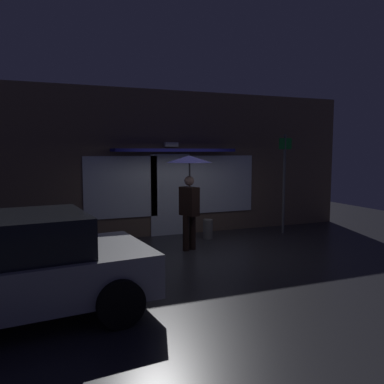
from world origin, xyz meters
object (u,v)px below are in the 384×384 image
at_px(street_sign_post, 284,178).
at_px(sidewalk_bollard, 208,229).
at_px(person_with_umbrella, 189,180).
at_px(parked_car, 0,268).

relative_size(street_sign_post, sidewalk_bollard, 5.39).
height_order(person_with_umbrella, parked_car, person_with_umbrella).
xyz_separation_m(person_with_umbrella, sidewalk_bollard, (0.89, 0.93, -1.36)).
height_order(parked_car, sidewalk_bollard, parked_car).
height_order(person_with_umbrella, sidewalk_bollard, person_with_umbrella).
relative_size(parked_car, sidewalk_bollard, 8.21).
relative_size(parked_car, street_sign_post, 1.52).
bearing_deg(sidewalk_bollard, parked_car, -142.22).
relative_size(person_with_umbrella, sidewalk_bollard, 4.30).
height_order(person_with_umbrella, street_sign_post, street_sign_post).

